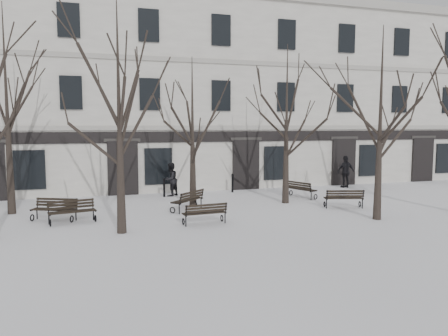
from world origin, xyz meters
name	(u,v)px	position (x,y,z in m)	size (l,w,h in m)	color
ground	(230,222)	(0.00, 0.00, 0.00)	(100.00, 100.00, 0.00)	white
building	(170,98)	(0.00, 12.96, 5.52)	(40.40, 10.20, 11.40)	silver
tree_1	(118,88)	(-4.16, -0.51, 5.00)	(5.60, 5.60, 8.00)	black
tree_2	(381,100)	(5.76, -1.25, 4.74)	(5.31, 5.31, 7.59)	black
tree_4	(6,83)	(-8.40, 4.23, 5.48)	(6.14, 6.14, 8.77)	black
tree_5	(192,114)	(-0.67, 3.58, 4.26)	(4.77, 4.77, 6.81)	black
tree_6	(287,105)	(3.83, 3.18, 4.71)	(5.27, 5.27, 7.53)	black
bench_0	(72,211)	(-5.88, 1.64, 0.48)	(1.82, 0.96, 0.88)	black
bench_1	(205,213)	(-1.05, -0.09, 0.45)	(1.70, 0.74, 0.83)	black
bench_2	(344,198)	(5.80, 1.22, 0.47)	(1.81, 1.06, 0.87)	black
bench_3	(55,209)	(-6.55, 2.31, 0.48)	(1.82, 1.29, 0.88)	black
bench_4	(188,200)	(-1.07, 2.72, 0.49)	(1.72, 1.66, 0.90)	black
bench_5	(300,189)	(5.17, 4.30, 0.48)	(1.24, 1.83, 0.88)	black
bollard_a	(164,187)	(-1.50, 6.67, 0.53)	(0.13, 0.13, 0.99)	black
bollard_b	(232,182)	(2.40, 7.07, 0.56)	(0.13, 0.13, 1.05)	black
pedestrian_b	(171,196)	(-1.11, 6.86, 0.00)	(0.86, 0.67, 1.77)	black
pedestrian_c	(345,188)	(9.48, 6.85, 0.00)	(1.13, 0.47, 1.93)	black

